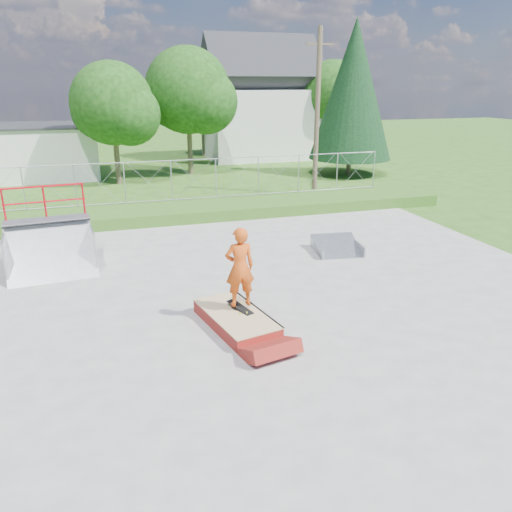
% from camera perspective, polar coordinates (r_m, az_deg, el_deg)
% --- Properties ---
extents(ground, '(120.00, 120.00, 0.00)m').
position_cam_1_polar(ground, '(12.96, -2.79, -5.77)').
color(ground, '#2D5418').
rests_on(ground, ground).
extents(concrete_pad, '(20.00, 16.00, 0.04)m').
position_cam_1_polar(concrete_pad, '(12.95, -2.79, -5.69)').
color(concrete_pad, gray).
rests_on(concrete_pad, ground).
extents(grass_berm, '(24.00, 3.00, 0.50)m').
position_cam_1_polar(grass_berm, '(21.73, -9.10, 5.05)').
color(grass_berm, '#2D5418').
rests_on(grass_berm, ground).
extents(grind_box, '(1.65, 2.62, 0.36)m').
position_cam_1_polar(grind_box, '(11.85, -2.31, -7.30)').
color(grind_box, maroon).
rests_on(grind_box, concrete_pad).
extents(quarter_pipe, '(2.68, 2.34, 2.49)m').
position_cam_1_polar(quarter_pipe, '(16.02, -22.63, 2.40)').
color(quarter_pipe, '#95989C').
rests_on(quarter_pipe, concrete_pad).
extents(flat_bank_ramp, '(1.67, 1.76, 0.45)m').
position_cam_1_polar(flat_bank_ramp, '(17.09, 9.28, 1.07)').
color(flat_bank_ramp, '#95989C').
rests_on(flat_bank_ramp, concrete_pad).
extents(skateboard, '(0.52, 0.82, 0.13)m').
position_cam_1_polar(skateboard, '(11.93, -1.82, -5.91)').
color(skateboard, black).
rests_on(skateboard, grind_box).
extents(skater, '(0.70, 0.46, 1.91)m').
position_cam_1_polar(skater, '(11.56, -1.87, -1.62)').
color(skater, '#DB5015').
rests_on(skater, grind_box).
extents(chain_link_fence, '(20.00, 0.06, 1.80)m').
position_cam_1_polar(chain_link_fence, '(22.46, -9.64, 8.48)').
color(chain_link_fence, '#9D9FA6').
rests_on(chain_link_fence, grass_berm).
extents(utility_building_flat, '(10.00, 6.00, 3.00)m').
position_cam_1_polar(utility_building_flat, '(34.03, -26.16, 10.56)').
color(utility_building_flat, silver).
rests_on(utility_building_flat, ground).
extents(gable_house, '(8.40, 6.08, 8.94)m').
position_cam_1_polar(gable_house, '(39.27, 0.49, 16.78)').
color(gable_house, silver).
rests_on(gable_house, ground).
extents(utility_pole, '(0.24, 0.24, 8.00)m').
position_cam_1_polar(utility_pole, '(25.64, 7.00, 15.76)').
color(utility_pole, brown).
rests_on(utility_pole, ground).
extents(tree_left_near, '(4.76, 4.48, 6.65)m').
position_cam_1_polar(tree_left_near, '(29.29, -15.57, 16.10)').
color(tree_left_near, brown).
rests_on(tree_left_near, ground).
extents(tree_center, '(5.44, 5.12, 7.60)m').
position_cam_1_polar(tree_center, '(31.73, -7.23, 17.90)').
color(tree_center, brown).
rests_on(tree_center, ground).
extents(tree_right_far, '(5.10, 4.80, 7.12)m').
position_cam_1_polar(tree_right_far, '(39.18, 9.23, 17.58)').
color(tree_right_far, brown).
rests_on(tree_right_far, ground).
extents(tree_back_mid, '(4.08, 3.84, 5.70)m').
position_cam_1_polar(tree_back_mid, '(40.13, -5.74, 16.45)').
color(tree_back_mid, brown).
rests_on(tree_back_mid, ground).
extents(conifer_tree, '(5.04, 5.04, 9.10)m').
position_cam_1_polar(conifer_tree, '(32.06, 11.04, 18.09)').
color(conifer_tree, brown).
rests_on(conifer_tree, ground).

